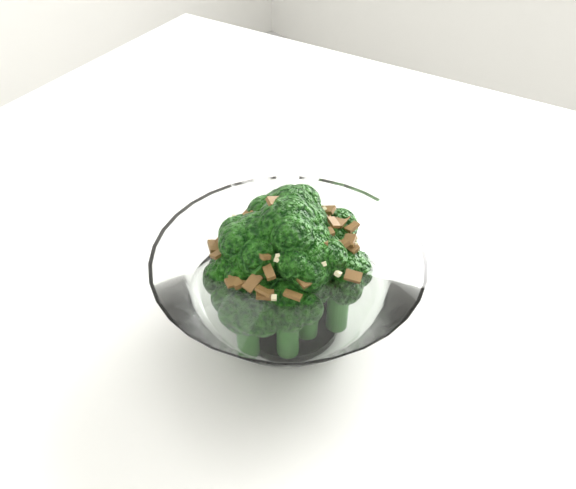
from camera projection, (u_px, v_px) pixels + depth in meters
table at (121, 402)px, 0.56m from camera, size 1.39×1.14×0.75m
broccoli_dish at (287, 281)px, 0.50m from camera, size 0.21×0.21×0.13m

